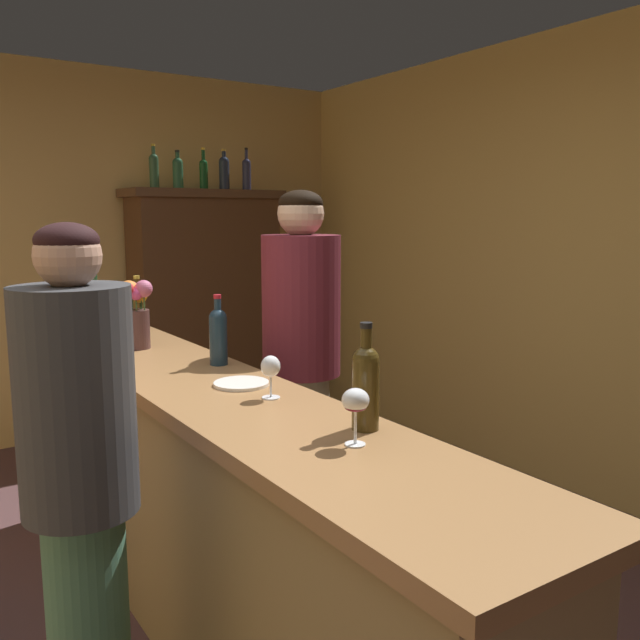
# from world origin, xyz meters

# --- Properties ---
(wall_right) EXTENTS (0.12, 5.92, 2.63)m
(wall_right) POSITION_xyz_m (2.81, 0.00, 1.32)
(wall_right) COLOR tan
(wall_right) RESTS_ON ground
(bar_counter) EXTENTS (0.52, 3.08, 0.99)m
(bar_counter) POSITION_xyz_m (0.45, 0.19, 0.50)
(bar_counter) COLOR olive
(bar_counter) RESTS_ON ground
(display_cabinet) EXTENTS (1.16, 0.44, 1.78)m
(display_cabinet) POSITION_xyz_m (1.53, 2.65, 0.93)
(display_cabinet) COLOR #4A2D1A
(display_cabinet) RESTS_ON ground
(wine_bottle_merlot) EXTENTS (0.07, 0.07, 0.29)m
(wine_bottle_merlot) POSITION_xyz_m (0.61, 0.47, 1.12)
(wine_bottle_merlot) COLOR #1A2F3D
(wine_bottle_merlot) RESTS_ON bar_counter
(wine_bottle_pinot) EXTENTS (0.07, 0.07, 0.34)m
(wine_bottle_pinot) POSITION_xyz_m (0.39, 1.45, 1.14)
(wine_bottle_pinot) COLOR #26502C
(wine_bottle_pinot) RESTS_ON bar_counter
(wine_bottle_syrah) EXTENTS (0.08, 0.08, 0.29)m
(wine_bottle_syrah) POSITION_xyz_m (0.60, 1.44, 1.12)
(wine_bottle_syrah) COLOR #433314
(wine_bottle_syrah) RESTS_ON bar_counter
(wine_bottle_chardonnay) EXTENTS (0.08, 0.08, 0.31)m
(wine_bottle_chardonnay) POSITION_xyz_m (0.60, -0.54, 1.13)
(wine_bottle_chardonnay) COLOR #423312
(wine_bottle_chardonnay) RESTS_ON bar_counter
(wine_glass_front) EXTENTS (0.07, 0.07, 0.16)m
(wine_glass_front) POSITION_xyz_m (0.49, -0.63, 1.10)
(wine_glass_front) COLOR white
(wine_glass_front) RESTS_ON bar_counter
(wine_glass_mid) EXTENTS (0.07, 0.07, 0.15)m
(wine_glass_mid) POSITION_xyz_m (0.53, -0.10, 1.09)
(wine_glass_mid) COLOR white
(wine_glass_mid) RESTS_ON bar_counter
(wine_glass_rear) EXTENTS (0.07, 0.07, 0.13)m
(wine_glass_rear) POSITION_xyz_m (0.35, 1.15, 1.08)
(wine_glass_rear) COLOR white
(wine_glass_rear) RESTS_ON bar_counter
(flower_arrangement) EXTENTS (0.14, 0.13, 0.32)m
(flower_arrangement) POSITION_xyz_m (0.44, 0.98, 1.16)
(flower_arrangement) COLOR #4A2E2D
(flower_arrangement) RESTS_ON bar_counter
(cheese_plate) EXTENTS (0.20, 0.20, 0.01)m
(cheese_plate) POSITION_xyz_m (0.53, 0.11, 0.99)
(cheese_plate) COLOR white
(cheese_plate) RESTS_ON bar_counter
(display_bottle_left) EXTENTS (0.07, 0.07, 0.31)m
(display_bottle_left) POSITION_xyz_m (1.16, 2.65, 1.92)
(display_bottle_left) COLOR #284A31
(display_bottle_left) RESTS_ON display_cabinet
(display_bottle_midleft) EXTENTS (0.07, 0.07, 0.27)m
(display_bottle_midleft) POSITION_xyz_m (1.34, 2.65, 1.91)
(display_bottle_midleft) COLOR #254F33
(display_bottle_midleft) RESTS_ON display_cabinet
(display_bottle_center) EXTENTS (0.06, 0.06, 0.30)m
(display_bottle_center) POSITION_xyz_m (1.54, 2.65, 1.91)
(display_bottle_center) COLOR #123E1B
(display_bottle_center) RESTS_ON display_cabinet
(display_bottle_midright) EXTENTS (0.08, 0.08, 0.30)m
(display_bottle_midright) POSITION_xyz_m (1.70, 2.65, 1.92)
(display_bottle_midright) COLOR #1D2535
(display_bottle_midright) RESTS_ON display_cabinet
(display_bottle_right) EXTENTS (0.07, 0.07, 0.32)m
(display_bottle_right) POSITION_xyz_m (1.89, 2.65, 1.92)
(display_bottle_right) COLOR #25273F
(display_bottle_right) RESTS_ON display_cabinet
(patron_near_entrance) EXTENTS (0.31, 0.31, 1.58)m
(patron_near_entrance) POSITION_xyz_m (-0.12, -0.21, 0.87)
(patron_near_entrance) COLOR #406D55
(patron_near_entrance) RESTS_ON ground
(bartender) EXTENTS (0.35, 0.35, 1.70)m
(bartender) POSITION_xyz_m (1.04, 0.52, 0.94)
(bartender) COLOR #9F9A8A
(bartender) RESTS_ON ground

